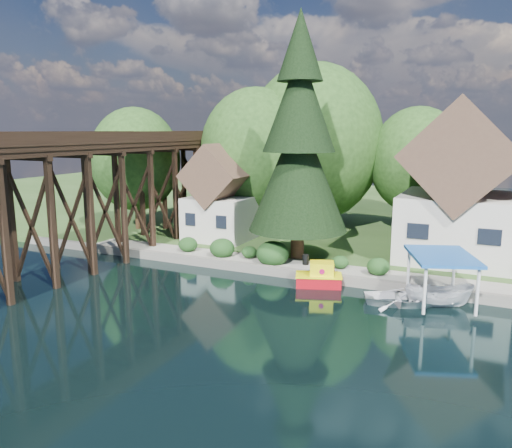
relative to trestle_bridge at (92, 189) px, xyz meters
The scene contains 13 objects.
ground 17.64m from the trestle_bridge, 17.91° to the right, with size 140.00×140.00×0.00m, color black.
bank 33.36m from the trestle_bridge, 60.97° to the left, with size 140.00×52.00×0.50m, color #2B491D.
seawall 20.82m from the trestle_bridge, ahead, with size 60.00×0.40×0.62m, color slate.
promenade 22.90m from the trestle_bridge, 10.63° to the left, with size 50.00×2.60×0.06m, color gray.
trestle_bridge is the anchor object (origin of this frame).
house_left 25.42m from the trestle_bridge, 25.21° to the left, with size 7.64×8.64×11.02m.
shed 10.69m from the trestle_bridge, 61.81° to the left, with size 5.09×5.40×7.85m.
bg_trees 23.48m from the trestle_bridge, 43.41° to the left, with size 49.90×13.30×10.57m.
shrubs 12.79m from the trestle_bridge, 19.72° to the left, with size 15.76×2.47×1.70m.
conifer 14.61m from the trestle_bridge, 24.37° to the left, with size 6.77×6.77×16.66m.
tugboat 16.72m from the trestle_bridge, ahead, with size 3.12×2.34×2.02m.
boat_white_a 21.67m from the trestle_bridge, ahead, with size 3.00×4.21×0.87m, color white.
boat_canopy 23.28m from the trestle_bridge, ahead, with size 4.45×5.30×2.90m.
Camera 1 is at (8.90, -20.94, 9.40)m, focal length 35.00 mm.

